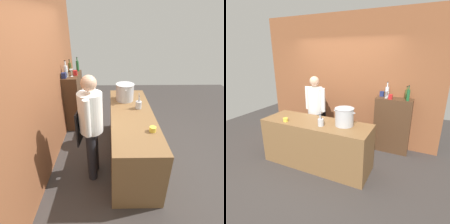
% 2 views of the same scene
% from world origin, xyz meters
% --- Properties ---
extents(ground_plane, '(8.00, 8.00, 0.00)m').
position_xyz_m(ground_plane, '(0.00, 0.00, 0.00)').
color(ground_plane, '#383330').
extents(brick_back_panel, '(4.40, 0.10, 3.00)m').
position_xyz_m(brick_back_panel, '(0.00, 1.40, 1.50)').
color(brick_back_panel, brown).
rests_on(brick_back_panel, ground_plane).
extents(prep_counter, '(2.11, 0.70, 0.90)m').
position_xyz_m(prep_counter, '(0.00, 0.00, 0.45)').
color(prep_counter, brown).
rests_on(prep_counter, ground_plane).
extents(bar_cabinet, '(0.76, 0.32, 1.22)m').
position_xyz_m(bar_cabinet, '(1.22, 1.19, 0.61)').
color(bar_cabinet, '#472D1C').
rests_on(bar_cabinet, ground_plane).
extents(chef, '(0.53, 0.37, 1.66)m').
position_xyz_m(chef, '(-0.40, 0.64, 0.96)').
color(chef, black).
rests_on(chef, ground_plane).
extents(stockpot_large, '(0.40, 0.35, 0.32)m').
position_xyz_m(stockpot_large, '(0.55, 0.08, 1.06)').
color(stockpot_large, '#B7BABF').
rests_on(stockpot_large, prep_counter).
extents(utensil_crock, '(0.10, 0.10, 0.28)m').
position_xyz_m(utensil_crock, '(0.18, -0.13, 0.97)').
color(utensil_crock, '#B7BABF').
rests_on(utensil_crock, prep_counter).
extents(butter_jar, '(0.09, 0.09, 0.07)m').
position_xyz_m(butter_jar, '(-0.53, -0.22, 0.93)').
color(butter_jar, yellow).
rests_on(butter_jar, prep_counter).
extents(wine_bottle_green, '(0.06, 0.06, 0.31)m').
position_xyz_m(wine_bottle_green, '(1.49, 1.09, 1.34)').
color(wine_bottle_green, '#1E592D').
rests_on(wine_bottle_green, bar_cabinet).
extents(wine_bottle_clear, '(0.08, 0.08, 0.33)m').
position_xyz_m(wine_bottle_clear, '(1.04, 1.26, 1.34)').
color(wine_bottle_clear, silver).
rests_on(wine_bottle_clear, bar_cabinet).
extents(wine_bottle_olive, '(0.07, 0.07, 0.27)m').
position_xyz_m(wine_bottle_olive, '(1.44, 1.26, 1.32)').
color(wine_bottle_olive, '#475123').
rests_on(wine_bottle_olive, bar_cabinet).
extents(wine_glass_wide, '(0.08, 0.08, 0.15)m').
position_xyz_m(wine_glass_wide, '(1.05, 1.15, 1.33)').
color(wine_glass_wide, silver).
rests_on(wine_glass_wide, bar_cabinet).
extents(spice_tin_red, '(0.08, 0.08, 0.10)m').
position_xyz_m(spice_tin_red, '(1.15, 1.09, 1.27)').
color(spice_tin_red, red).
rests_on(spice_tin_red, bar_cabinet).
extents(spice_tin_navy, '(0.09, 0.09, 0.11)m').
position_xyz_m(spice_tin_navy, '(0.93, 1.28, 1.27)').
color(spice_tin_navy, navy).
rests_on(spice_tin_navy, bar_cabinet).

